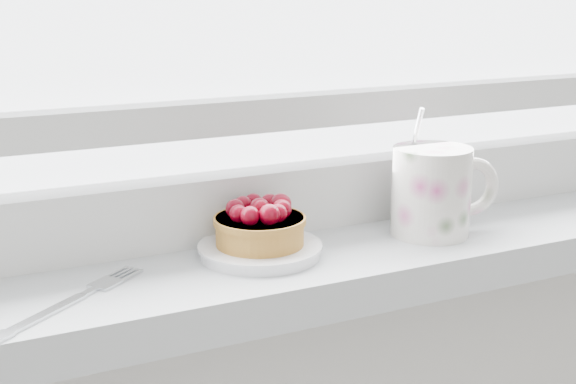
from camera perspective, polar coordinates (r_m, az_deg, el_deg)
saucer at (r=0.80m, az=-2.01°, el=-4.14°), size 0.12×0.12×0.01m
raspberry_tart at (r=0.79m, az=-1.99°, el=-2.29°), size 0.09×0.09×0.05m
floral_mug at (r=0.87m, az=10.34°, el=0.20°), size 0.13×0.10×0.14m
fork at (r=0.71m, az=-15.23°, el=-7.51°), size 0.15×0.12×0.00m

